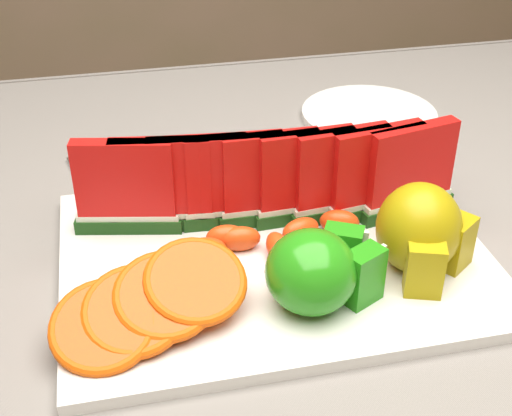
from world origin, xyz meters
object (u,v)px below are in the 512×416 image
at_px(platter, 275,258).
at_px(side_plate, 369,115).
at_px(pear_cluster, 421,232).
at_px(apple_cluster, 319,271).
at_px(fork, 89,188).

height_order(platter, side_plate, platter).
height_order(platter, pear_cluster, pear_cluster).
distance_m(platter, side_plate, 0.35).
relative_size(apple_cluster, pear_cluster, 1.13).
relative_size(apple_cluster, fork, 0.55).
distance_m(platter, pear_cluster, 0.14).
bearing_deg(platter, side_plate, 55.00).
distance_m(side_plate, fork, 0.39).
bearing_deg(pear_cluster, platter, 158.74).
bearing_deg(apple_cluster, side_plate, 63.40).
xyz_separation_m(pear_cluster, side_plate, (0.08, 0.33, -0.05)).
bearing_deg(apple_cluster, platter, 103.98).
xyz_separation_m(apple_cluster, side_plate, (0.18, 0.36, -0.04)).
bearing_deg(apple_cluster, fork, 126.77).
bearing_deg(fork, apple_cluster, -53.23).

